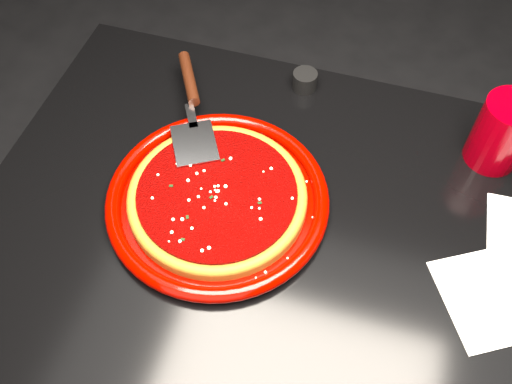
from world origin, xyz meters
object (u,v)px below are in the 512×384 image
at_px(table, 306,326).
at_px(plate, 218,199).
at_px(cup, 502,133).
at_px(ramekin, 305,80).
at_px(pizza_server, 193,107).

height_order(table, plate, plate).
height_order(cup, ramekin, cup).
bearing_deg(plate, cup, 28.78).
xyz_separation_m(pizza_server, ramekin, (0.18, 0.16, -0.03)).
bearing_deg(plate, table, -6.40).
bearing_deg(pizza_server, table, -61.50).
height_order(pizza_server, ramekin, pizza_server).
relative_size(table, cup, 8.88).
height_order(table, pizza_server, pizza_server).
bearing_deg(table, ramekin, 108.80).
bearing_deg(cup, pizza_server, -171.44).
bearing_deg(ramekin, table, -71.20).
relative_size(plate, ramekin, 7.87).
bearing_deg(table, cup, 46.22).
relative_size(plate, pizza_server, 1.19).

